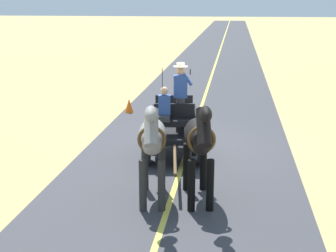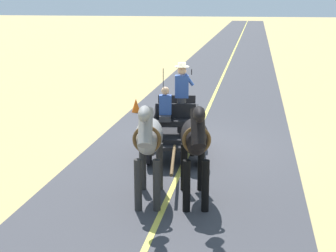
# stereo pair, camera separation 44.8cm
# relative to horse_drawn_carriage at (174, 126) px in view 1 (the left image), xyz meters

# --- Properties ---
(ground_plane) EXTENTS (200.00, 200.00, 0.00)m
(ground_plane) POSITION_rel_horse_drawn_carriage_xyz_m (-0.29, -0.82, -0.82)
(ground_plane) COLOR tan
(road_surface) EXTENTS (5.65, 160.00, 0.01)m
(road_surface) POSITION_rel_horse_drawn_carriage_xyz_m (-0.29, -0.82, -0.81)
(road_surface) COLOR #38383D
(road_surface) RESTS_ON ground
(road_centre_stripe) EXTENTS (0.12, 160.00, 0.00)m
(road_centre_stripe) POSITION_rel_horse_drawn_carriage_xyz_m (-0.29, -0.82, -0.81)
(road_centre_stripe) COLOR #DBCC4C
(road_centre_stripe) RESTS_ON road_surface
(horse_drawn_carriage) EXTENTS (1.72, 4.51, 2.50)m
(horse_drawn_carriage) POSITION_rel_horse_drawn_carriage_xyz_m (0.00, 0.00, 0.00)
(horse_drawn_carriage) COLOR black
(horse_drawn_carriage) RESTS_ON ground
(horse_near_side) EXTENTS (0.84, 2.15, 2.21)m
(horse_near_side) POSITION_rel_horse_drawn_carriage_xyz_m (-0.86, 2.94, 0.51)
(horse_near_side) COLOR black
(horse_near_side) RESTS_ON ground
(horse_off_side) EXTENTS (0.78, 2.15, 2.21)m
(horse_off_side) POSITION_rel_horse_drawn_carriage_xyz_m (0.06, 3.06, 0.51)
(horse_off_side) COLOR gray
(horse_off_side) RESTS_ON ground
(traffic_cone) EXTENTS (0.32, 0.32, 0.50)m
(traffic_cone) POSITION_rel_horse_drawn_carriage_xyz_m (2.25, -4.77, -0.57)
(traffic_cone) COLOR orange
(traffic_cone) RESTS_ON ground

